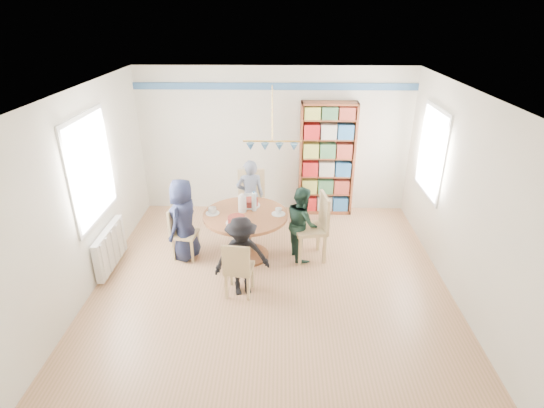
{
  "coord_description": "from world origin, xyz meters",
  "views": [
    {
      "loc": [
        0.13,
        -5.1,
        3.62
      ],
      "look_at": [
        0.0,
        0.4,
        1.05
      ],
      "focal_mm": 28.0,
      "sensor_mm": 36.0,
      "label": 1
    }
  ],
  "objects_px": {
    "dining_table": "(246,225)",
    "person_near": "(242,257)",
    "chair_far": "(252,197)",
    "person_far": "(250,196)",
    "person_right": "(302,223)",
    "radiator": "(110,248)",
    "person_left": "(184,220)",
    "chair_left": "(180,230)",
    "chair_near": "(238,267)",
    "bookshelf": "(327,161)",
    "chair_right": "(316,224)"
  },
  "relations": [
    {
      "from": "person_left",
      "to": "person_right",
      "type": "bearing_deg",
      "value": 108.59
    },
    {
      "from": "chair_left",
      "to": "chair_far",
      "type": "bearing_deg",
      "value": 43.66
    },
    {
      "from": "person_right",
      "to": "person_near",
      "type": "height_order",
      "value": "person_right"
    },
    {
      "from": "radiator",
      "to": "chair_near",
      "type": "distance_m",
      "value": 2.08
    },
    {
      "from": "chair_near",
      "to": "chair_left",
      "type": "bearing_deg",
      "value": 134.77
    },
    {
      "from": "person_left",
      "to": "chair_far",
      "type": "bearing_deg",
      "value": 152.89
    },
    {
      "from": "chair_right",
      "to": "person_far",
      "type": "bearing_deg",
      "value": 140.57
    },
    {
      "from": "chair_right",
      "to": "radiator",
      "type": "bearing_deg",
      "value": -172.95
    },
    {
      "from": "dining_table",
      "to": "person_far",
      "type": "bearing_deg",
      "value": 89.4
    },
    {
      "from": "person_left",
      "to": "bookshelf",
      "type": "relative_size",
      "value": 0.62
    },
    {
      "from": "chair_far",
      "to": "person_far",
      "type": "xyz_separation_m",
      "value": [
        -0.02,
        -0.11,
        0.07
      ]
    },
    {
      "from": "chair_right",
      "to": "bookshelf",
      "type": "bearing_deg",
      "value": 79.96
    },
    {
      "from": "radiator",
      "to": "person_near",
      "type": "relative_size",
      "value": 0.87
    },
    {
      "from": "person_right",
      "to": "chair_left",
      "type": "bearing_deg",
      "value": 77.72
    },
    {
      "from": "dining_table",
      "to": "person_left",
      "type": "relative_size",
      "value": 0.99
    },
    {
      "from": "chair_far",
      "to": "radiator",
      "type": "bearing_deg",
      "value": -146.08
    },
    {
      "from": "person_left",
      "to": "person_near",
      "type": "xyz_separation_m",
      "value": [
        0.97,
        -0.92,
        -0.08
      ]
    },
    {
      "from": "dining_table",
      "to": "person_near",
      "type": "distance_m",
      "value": 0.94
    },
    {
      "from": "radiator",
      "to": "person_near",
      "type": "distance_m",
      "value": 2.12
    },
    {
      "from": "dining_table",
      "to": "bookshelf",
      "type": "bearing_deg",
      "value": 50.4
    },
    {
      "from": "dining_table",
      "to": "person_left",
      "type": "xyz_separation_m",
      "value": [
        -0.95,
        -0.03,
        0.1
      ]
    },
    {
      "from": "chair_right",
      "to": "chair_far",
      "type": "height_order",
      "value": "chair_right"
    },
    {
      "from": "chair_right",
      "to": "chair_left",
      "type": "bearing_deg",
      "value": -179.46
    },
    {
      "from": "dining_table",
      "to": "chair_far",
      "type": "distance_m",
      "value": 0.99
    },
    {
      "from": "person_far",
      "to": "person_near",
      "type": "bearing_deg",
      "value": 81.06
    },
    {
      "from": "chair_left",
      "to": "person_left",
      "type": "distance_m",
      "value": 0.2
    },
    {
      "from": "chair_left",
      "to": "chair_near",
      "type": "bearing_deg",
      "value": -45.23
    },
    {
      "from": "chair_left",
      "to": "person_right",
      "type": "distance_m",
      "value": 1.9
    },
    {
      "from": "dining_table",
      "to": "person_right",
      "type": "relative_size",
      "value": 1.1
    },
    {
      "from": "chair_far",
      "to": "chair_near",
      "type": "xyz_separation_m",
      "value": [
        -0.06,
        -2.01,
        -0.12
      ]
    },
    {
      "from": "dining_table",
      "to": "chair_left",
      "type": "bearing_deg",
      "value": -179.02
    },
    {
      "from": "person_left",
      "to": "person_right",
      "type": "xyz_separation_m",
      "value": [
        1.82,
        0.06,
        -0.06
      ]
    },
    {
      "from": "bookshelf",
      "to": "chair_far",
      "type": "bearing_deg",
      "value": -153.44
    },
    {
      "from": "bookshelf",
      "to": "person_far",
      "type": "bearing_deg",
      "value": -150.31
    },
    {
      "from": "radiator",
      "to": "chair_left",
      "type": "relative_size",
      "value": 1.18
    },
    {
      "from": "chair_left",
      "to": "chair_near",
      "type": "relative_size",
      "value": 1.01
    },
    {
      "from": "person_far",
      "to": "bookshelf",
      "type": "bearing_deg",
      "value": -159.65
    },
    {
      "from": "radiator",
      "to": "dining_table",
      "type": "distance_m",
      "value": 2.05
    },
    {
      "from": "chair_near",
      "to": "dining_table",
      "type": "bearing_deg",
      "value": 88.49
    },
    {
      "from": "radiator",
      "to": "chair_near",
      "type": "bearing_deg",
      "value": -18.04
    },
    {
      "from": "person_right",
      "to": "person_left",
      "type": "bearing_deg",
      "value": 78.1
    },
    {
      "from": "chair_near",
      "to": "person_near",
      "type": "distance_m",
      "value": 0.15
    },
    {
      "from": "chair_left",
      "to": "person_far",
      "type": "distance_m",
      "value": 1.38
    },
    {
      "from": "radiator",
      "to": "chair_left",
      "type": "distance_m",
      "value": 1.05
    },
    {
      "from": "person_far",
      "to": "bookshelf",
      "type": "height_order",
      "value": "bookshelf"
    },
    {
      "from": "person_right",
      "to": "person_near",
      "type": "distance_m",
      "value": 1.29
    },
    {
      "from": "chair_near",
      "to": "person_left",
      "type": "height_order",
      "value": "person_left"
    },
    {
      "from": "radiator",
      "to": "person_far",
      "type": "relative_size",
      "value": 0.77
    },
    {
      "from": "person_right",
      "to": "radiator",
      "type": "bearing_deg",
      "value": 84.41
    },
    {
      "from": "chair_left",
      "to": "person_far",
      "type": "xyz_separation_m",
      "value": [
        1.03,
        0.9,
        0.19
      ]
    }
  ]
}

